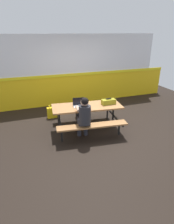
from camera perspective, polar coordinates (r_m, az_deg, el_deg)
name	(u,v)px	position (r m, az deg, el deg)	size (l,w,h in m)	color
ground_plane	(97,128)	(5.76, 3.07, -4.71)	(10.00, 10.00, 0.02)	black
accent_backdrop	(74,72)	(7.46, -3.79, 11.94)	(8.00, 0.14, 2.60)	yellow
picnic_table_main	(87,111)	(5.41, 0.00, 0.25)	(2.02, 1.76, 0.74)	#9E6B3D
student_nearer	(84,115)	(4.82, -0.86, -1.00)	(0.39, 0.54, 1.21)	#2D2D38
laptop_silver	(79,104)	(5.32, -2.45, 2.29)	(0.34, 0.26, 0.22)	silver
toolbox_grey	(109,102)	(5.49, 6.45, 3.08)	(0.40, 0.18, 0.18)	olive
backpack_dark	(81,111)	(6.35, -1.93, 0.28)	(0.30, 0.22, 0.44)	black
tote_bag_bright	(52,112)	(6.43, -10.31, -0.06)	(0.34, 0.21, 0.43)	yellow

